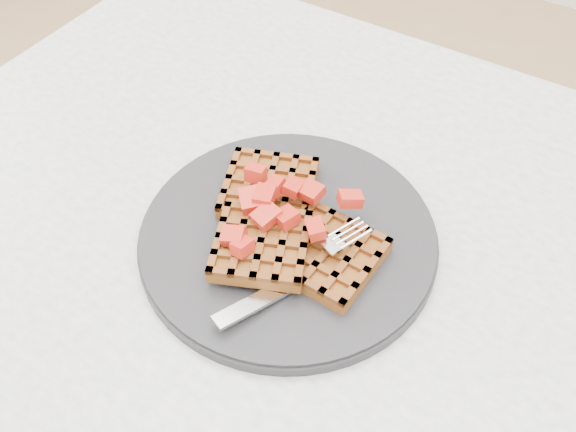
% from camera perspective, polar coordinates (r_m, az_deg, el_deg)
% --- Properties ---
extents(table, '(1.20, 0.80, 0.75)m').
position_cam_1_polar(table, '(0.72, 8.51, -11.76)').
color(table, silver).
rests_on(table, ground).
extents(plate, '(0.30, 0.30, 0.02)m').
position_cam_1_polar(plate, '(0.64, 0.00, -1.88)').
color(plate, black).
rests_on(plate, table).
extents(waffles, '(0.20, 0.19, 0.03)m').
position_cam_1_polar(waffles, '(0.63, -0.17, -1.00)').
color(waffles, brown).
rests_on(waffles, plate).
extents(strawberry_pile, '(0.15, 0.15, 0.02)m').
position_cam_1_polar(strawberry_pile, '(0.61, 0.00, 0.87)').
color(strawberry_pile, '#A00900').
rests_on(strawberry_pile, waffles).
extents(fork, '(0.09, 0.18, 0.02)m').
position_cam_1_polar(fork, '(0.60, 1.48, -5.11)').
color(fork, silver).
rests_on(fork, plate).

